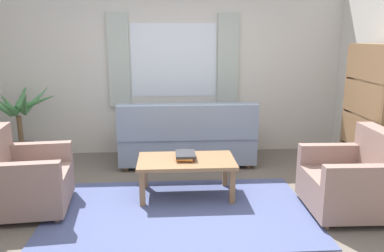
% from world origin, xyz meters
% --- Properties ---
extents(ground_plane, '(6.24, 6.24, 0.00)m').
position_xyz_m(ground_plane, '(0.00, 0.00, 0.00)').
color(ground_plane, '#6B6056').
extents(wall_back, '(5.32, 0.12, 2.60)m').
position_xyz_m(wall_back, '(0.00, 2.26, 1.30)').
color(wall_back, silver).
rests_on(wall_back, ground_plane).
extents(window_with_curtains, '(1.98, 0.07, 1.40)m').
position_xyz_m(window_with_curtains, '(0.00, 2.18, 1.45)').
color(window_with_curtains, white).
extents(area_rug, '(2.75, 1.71, 0.01)m').
position_xyz_m(area_rug, '(0.00, 0.00, 0.01)').
color(area_rug, '#4C5684').
rests_on(area_rug, ground_plane).
extents(couch, '(1.90, 0.82, 0.92)m').
position_xyz_m(couch, '(0.17, 1.57, 0.37)').
color(couch, gray).
rests_on(couch, ground_plane).
extents(armchair_left, '(0.90, 0.91, 0.88)m').
position_xyz_m(armchair_left, '(-1.63, 0.14, 0.35)').
color(armchair_left, gray).
rests_on(armchair_left, ground_plane).
extents(armchair_right, '(0.84, 0.86, 0.88)m').
position_xyz_m(armchair_right, '(1.80, -0.13, 0.35)').
color(armchair_right, gray).
rests_on(armchair_right, ground_plane).
extents(coffee_table, '(1.10, 0.64, 0.44)m').
position_xyz_m(coffee_table, '(0.10, 0.42, 0.38)').
color(coffee_table, olive).
rests_on(coffee_table, ground_plane).
extents(book_stack_on_table, '(0.23, 0.34, 0.07)m').
position_xyz_m(book_stack_on_table, '(0.09, 0.45, 0.48)').
color(book_stack_on_table, '#B23833').
rests_on(book_stack_on_table, coffee_table).
extents(potted_plant, '(1.20, 1.24, 1.20)m').
position_xyz_m(potted_plant, '(-2.18, 1.67, 0.51)').
color(potted_plant, '#56565B').
rests_on(potted_plant, ground_plane).
extents(bookshelf, '(0.30, 0.94, 1.72)m').
position_xyz_m(bookshelf, '(2.35, 0.66, 0.79)').
color(bookshelf, olive).
rests_on(bookshelf, ground_plane).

